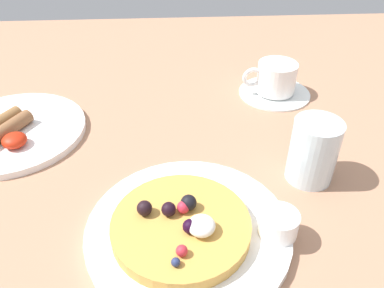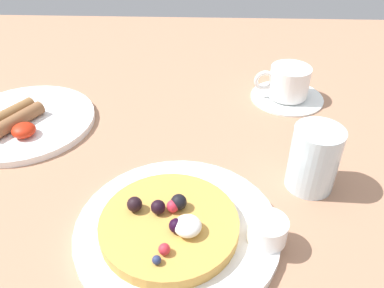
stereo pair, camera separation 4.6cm
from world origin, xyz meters
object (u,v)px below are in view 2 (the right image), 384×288
Objects in this scene: syrup_ramekin at (268,230)px; breakfast_plate at (24,121)px; coffee_saucer at (287,97)px; coffee_cup at (289,81)px; water_glass at (314,159)px; pancake_plate at (178,229)px.

syrup_ramekin is 46.82cm from breakfast_plate.
coffee_saucer is 3.39cm from coffee_cup.
water_glass is (46.92, -13.79, 4.17)cm from breakfast_plate.
coffee_cup is at bearing -176.15° from coffee_saucer.
coffee_cup is 1.12× the size of water_glass.
coffee_saucer is at bearing 61.10° from pancake_plate.
pancake_plate is 11.09cm from syrup_ramekin.
coffee_cup is (18.88, 34.50, 3.09)cm from pancake_plate.
pancake_plate is at bearing -151.95° from water_glass.
water_glass reaches higher than pancake_plate.
syrup_ramekin is 0.49× the size of water_glass.
syrup_ramekin is 37.02cm from coffee_cup.
pancake_plate is at bearing -39.27° from breakfast_plate.
coffee_saucer is 1.47× the size of water_glass.
syrup_ramekin is 0.44× the size of coffee_cup.
syrup_ramekin is at bearing -123.41° from water_glass.
coffee_saucer is at bearing 12.99° from breakfast_plate.
breakfast_plate is (-28.72, 23.49, -0.09)cm from pancake_plate.
pancake_plate is 5.43× the size of syrup_ramekin.
water_glass is at bearing 28.05° from pancake_plate.
breakfast_plate is 2.56× the size of water_glass.
coffee_cup reaches higher than coffee_saucer.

